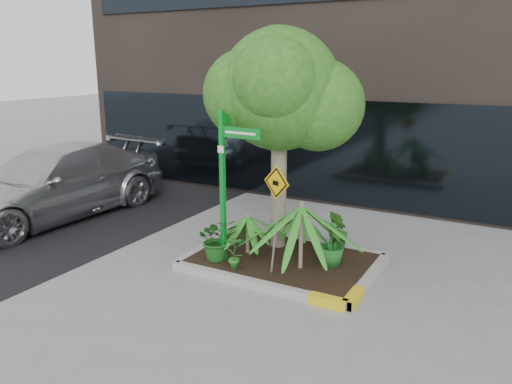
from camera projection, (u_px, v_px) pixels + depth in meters
The scene contains 14 objects.
ground at pixel (265, 269), 8.96m from camera, with size 80.00×80.00×0.00m, color gray.
asphalt_road at pixel (27, 216), 12.00m from camera, with size 7.00×80.00×0.01m, color black.
planter at pixel (284, 261), 9.06m from camera, with size 3.35×2.36×0.15m.
tree at pixel (280, 90), 8.97m from camera, with size 2.85×2.53×4.27m.
palm_front at pixel (302, 206), 8.36m from camera, with size 1.34×1.34×1.49m.
palm_left at pixel (247, 216), 9.16m from camera, with size 0.85×0.85×0.95m.
palm_back at pixel (301, 214), 9.59m from camera, with size 0.75×0.75×0.83m.
parked_car at pixel (54, 183), 11.79m from camera, with size 2.33×5.74×1.67m, color #BCBBC0.
shrub_a at pixel (217, 239), 8.91m from camera, with size 0.71×0.71×0.79m, color #195117.
shrub_b at pixel (332, 243), 8.66m from camera, with size 0.46×0.46×0.82m, color #1D6320.
shrub_c at pixel (235, 252), 8.53m from camera, with size 0.32×0.32×0.62m, color #267725.
shrub_d at pixel (339, 231), 9.29m from camera, with size 0.44×0.44×0.81m, color #2D641D.
street_sign_post at pixel (227, 173), 8.60m from camera, with size 0.84×0.84×2.82m.
cattle_sign at pixel (277, 201), 8.18m from camera, with size 0.54×0.26×1.83m.
Camera 1 is at (3.88, -7.36, 3.61)m, focal length 35.00 mm.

